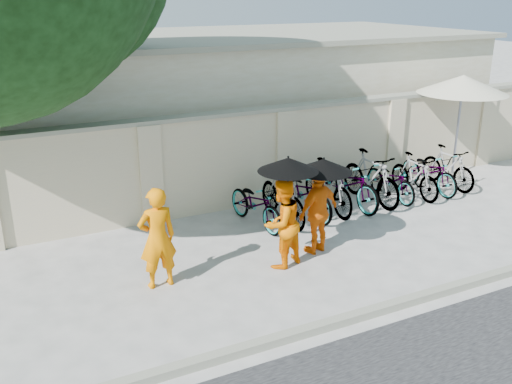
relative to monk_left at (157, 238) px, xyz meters
name	(u,v)px	position (x,y,z in m)	size (l,w,h in m)	color
ground	(269,277)	(1.67, -0.51, -0.82)	(80.00, 80.00, 0.00)	beige
kerb	(326,325)	(1.67, -2.21, -0.76)	(40.00, 0.16, 0.12)	gray
compound_wall	(240,160)	(2.67, 2.69, 0.18)	(20.00, 0.30, 2.00)	#C5B792
building_behind	(214,99)	(3.67, 6.49, 0.78)	(14.00, 6.00, 3.20)	silver
monk_left	(157,238)	(0.00, 0.00, 0.00)	(0.60, 0.39, 1.64)	orange
monk_center	(282,223)	(2.06, -0.24, -0.05)	(0.75, 0.58, 1.54)	orange
parasol_center	(288,164)	(2.11, -0.32, 0.98)	(0.98, 0.98, 1.05)	black
monk_right	(318,211)	(2.89, -0.05, -0.05)	(0.90, 0.38, 1.54)	orange
parasol_right	(324,165)	(2.91, -0.13, 0.81)	(0.99, 0.99, 0.87)	black
patio_umbrella	(463,85)	(8.21, 2.08, 1.46)	(2.76, 2.76, 2.52)	gray
bike_0	(256,204)	(2.45, 1.51, -0.36)	(0.61, 1.75, 0.92)	gray
bike_1	(283,196)	(3.01, 1.45, -0.28)	(0.51, 1.79, 1.08)	gray
bike_2	(304,192)	(3.58, 1.56, -0.32)	(0.66, 1.89, 0.99)	gray
bike_3	(328,187)	(4.14, 1.53, -0.27)	(0.51, 1.81, 1.09)	gray
bike_4	(348,183)	(4.70, 1.60, -0.30)	(0.69, 1.97, 1.04)	gray
bike_5	(371,177)	(5.27, 1.56, -0.25)	(0.54, 1.90, 1.14)	gray
bike_6	(391,180)	(5.83, 1.56, -0.39)	(0.57, 1.63, 0.86)	gray
bike_7	(415,176)	(6.39, 1.44, -0.34)	(0.45, 1.61, 0.97)	gray
bike_8	(429,171)	(6.96, 1.57, -0.35)	(0.62, 1.78, 0.94)	gray
bike_9	(448,167)	(7.52, 1.58, -0.33)	(0.46, 1.63, 0.98)	gray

